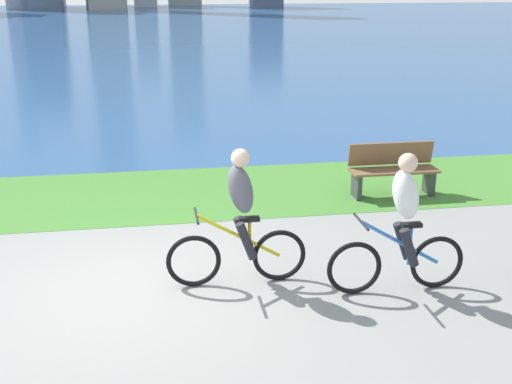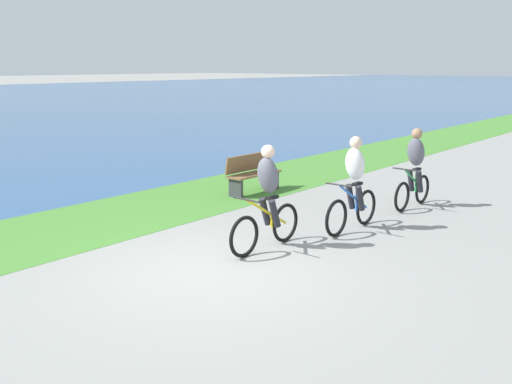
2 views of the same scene
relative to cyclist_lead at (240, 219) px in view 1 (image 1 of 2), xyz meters
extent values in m
plane|color=gray|center=(-1.34, -0.03, -0.84)|extent=(300.00, 300.00, 0.00)
cube|color=#478433|center=(-1.34, 3.56, -0.84)|extent=(120.00, 2.92, 0.01)
cube|color=#2D568C|center=(-1.34, 42.85, -0.84)|extent=(300.00, 75.65, 0.00)
torus|color=black|center=(-0.56, 0.00, -0.51)|extent=(0.66, 0.06, 0.66)
torus|color=black|center=(0.49, 0.00, -0.51)|extent=(0.66, 0.06, 0.66)
cylinder|color=gold|center=(-0.01, 0.00, -0.22)|extent=(1.02, 0.04, 0.62)
cylinder|color=gold|center=(0.12, 0.00, -0.27)|extent=(0.04, 0.04, 0.48)
cube|color=black|center=(0.12, 0.00, -0.01)|extent=(0.24, 0.10, 0.05)
cylinder|color=black|center=(-0.51, 0.00, 0.07)|extent=(0.03, 0.52, 0.03)
ellipsoid|color=#595966|center=(0.02, 0.00, 0.37)|extent=(0.40, 0.36, 0.65)
sphere|color=beige|center=(0.02, 0.00, 0.75)|extent=(0.22, 0.22, 0.22)
cylinder|color=#26262D|center=(0.07, -0.10, -0.25)|extent=(0.27, 0.11, 0.49)
cylinder|color=#26262D|center=(0.07, 0.10, -0.25)|extent=(0.27, 0.11, 0.49)
torus|color=black|center=(1.29, -0.50, -0.51)|extent=(0.66, 0.06, 0.66)
torus|color=black|center=(2.32, -0.50, -0.51)|extent=(0.66, 0.06, 0.66)
cylinder|color=blue|center=(1.83, -0.50, -0.22)|extent=(1.00, 0.04, 0.62)
cylinder|color=blue|center=(1.96, -0.50, -0.27)|extent=(0.04, 0.04, 0.48)
cube|color=black|center=(1.96, -0.50, -0.01)|extent=(0.24, 0.10, 0.05)
cylinder|color=black|center=(1.34, -0.50, 0.07)|extent=(0.03, 0.52, 0.03)
ellipsoid|color=white|center=(1.85, -0.50, 0.37)|extent=(0.40, 0.36, 0.65)
sphere|color=beige|center=(1.85, -0.50, 0.75)|extent=(0.22, 0.22, 0.22)
cylinder|color=#26262D|center=(1.91, -0.60, -0.25)|extent=(0.27, 0.11, 0.49)
cylinder|color=#26262D|center=(1.91, -0.40, -0.25)|extent=(0.27, 0.11, 0.49)
cube|color=brown|center=(3.05, 2.85, -0.39)|extent=(1.50, 0.45, 0.04)
cube|color=brown|center=(3.05, 3.05, -0.14)|extent=(1.50, 0.11, 0.40)
cube|color=#38383D|center=(3.70, 2.85, -0.62)|extent=(0.08, 0.37, 0.45)
cube|color=#38383D|center=(2.40, 2.85, -0.62)|extent=(0.08, 0.37, 0.45)
camera|label=1|loc=(-0.97, -7.10, 2.75)|focal=45.17mm
camera|label=2|loc=(-6.92, -5.61, 2.09)|focal=40.14mm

